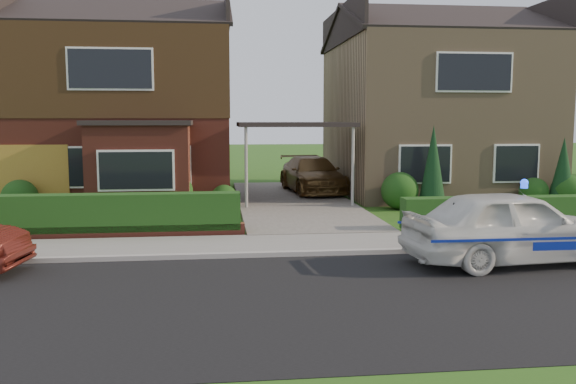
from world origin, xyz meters
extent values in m
plane|color=#265316|center=(0.00, 0.00, 0.00)|extent=(120.00, 120.00, 0.00)
cube|color=black|center=(0.00, 0.00, 0.00)|extent=(60.00, 6.00, 0.02)
cube|color=#9E9993|center=(0.00, 3.05, 0.06)|extent=(60.00, 0.16, 0.12)
cube|color=slate|center=(0.00, 4.10, 0.05)|extent=(60.00, 2.00, 0.10)
cube|color=#666059|center=(0.00, 11.00, 0.06)|extent=(3.80, 12.00, 0.12)
cube|color=maroon|center=(-5.80, 14.00, 2.90)|extent=(7.20, 8.00, 5.80)
cube|color=white|center=(-7.38, 9.98, 1.40)|extent=(1.80, 0.08, 1.30)
cube|color=white|center=(-4.22, 9.98, 1.40)|extent=(1.60, 0.08, 1.30)
cube|color=white|center=(-5.80, 9.98, 4.40)|extent=(2.60, 0.08, 1.30)
cube|color=black|center=(-5.80, 14.00, 4.35)|extent=(7.26, 8.06, 2.90)
cube|color=maroon|center=(-4.94, 9.30, 1.35)|extent=(3.00, 1.40, 2.70)
cube|color=black|center=(-4.94, 9.30, 2.77)|extent=(3.20, 1.60, 0.14)
cube|color=#917759|center=(5.80, 14.00, 2.90)|extent=(7.20, 8.00, 5.80)
cube|color=white|center=(4.22, 9.98, 1.40)|extent=(1.80, 0.08, 1.30)
cube|color=white|center=(7.38, 9.98, 1.40)|extent=(1.60, 0.08, 1.30)
cube|color=white|center=(5.80, 9.98, 4.40)|extent=(2.60, 0.08, 1.30)
cube|color=black|center=(0.00, 11.00, 2.70)|extent=(3.80, 3.00, 0.14)
cylinder|color=gray|center=(-1.70, 9.60, 1.35)|extent=(0.10, 0.10, 2.70)
cylinder|color=gray|center=(1.70, 9.60, 1.35)|extent=(0.10, 0.10, 2.70)
cube|color=olive|center=(-8.25, 9.96, 1.05)|extent=(2.20, 0.10, 2.10)
cube|color=maroon|center=(-5.80, 5.30, 0.18)|extent=(7.70, 0.25, 0.36)
cube|color=#173D13|center=(-5.80, 5.45, 0.00)|extent=(7.50, 0.55, 0.90)
cube|color=#173D13|center=(5.80, 5.35, 0.00)|extent=(7.50, 0.55, 0.80)
sphere|color=#173D13|center=(-8.50, 9.50, 0.54)|extent=(1.08, 1.08, 1.08)
sphere|color=#173D13|center=(-4.00, 9.30, 0.66)|extent=(1.32, 1.32, 1.32)
sphere|color=#173D13|center=(-2.40, 9.60, 0.42)|extent=(0.84, 0.84, 0.84)
sphere|color=#173D13|center=(3.20, 9.40, 0.60)|extent=(1.20, 1.20, 1.20)
sphere|color=#173D13|center=(7.80, 9.50, 0.48)|extent=(0.96, 0.96, 0.96)
sphere|color=#173D13|center=(8.80, 9.20, 0.54)|extent=(1.08, 1.08, 1.08)
cone|color=black|center=(4.20, 9.20, 1.30)|extent=(0.90, 0.90, 2.60)
cone|color=black|center=(8.60, 9.20, 1.10)|extent=(0.90, 0.90, 2.20)
imported|color=silver|center=(3.24, 1.93, 0.75)|extent=(2.19, 4.53, 1.49)
sphere|color=#193FF2|center=(3.46, 1.93, 1.57)|extent=(0.17, 0.17, 0.17)
cube|color=navy|center=(3.24, 1.04, 0.69)|extent=(4.03, 0.02, 0.05)
cube|color=navy|center=(3.24, 2.81, 0.69)|extent=(4.03, 0.01, 0.05)
ellipsoid|color=black|center=(2.02, 1.83, 1.03)|extent=(0.22, 0.17, 0.21)
sphere|color=white|center=(2.03, 1.77, 1.02)|extent=(0.11, 0.11, 0.11)
sphere|color=black|center=(2.04, 1.81, 1.17)|extent=(0.13, 0.13, 0.13)
cone|color=black|center=(1.99, 1.82, 1.24)|extent=(0.04, 0.04, 0.05)
cone|color=black|center=(2.08, 1.82, 1.24)|extent=(0.04, 0.04, 0.05)
imported|color=brown|center=(1.00, 13.41, 0.78)|extent=(2.32, 4.73, 1.33)
imported|color=gray|center=(-3.62, 8.95, 0.40)|extent=(0.57, 0.56, 0.81)
imported|color=gray|center=(-2.50, 8.21, 0.34)|extent=(0.53, 0.53, 0.69)
camera|label=1|loc=(-2.58, -9.41, 2.89)|focal=38.00mm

